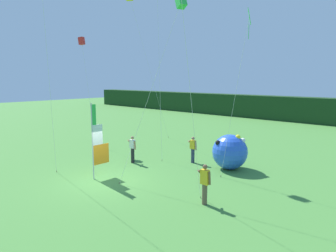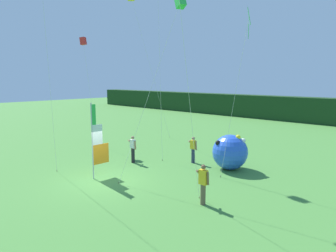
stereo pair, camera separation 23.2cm
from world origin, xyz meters
The scene contains 10 objects.
ground_plane centered at (0.00, 0.00, 0.00)m, with size 120.00×120.00×0.00m, color #478438.
distant_treeline centered at (0.00, 29.48, 1.52)m, with size 80.00×2.40×3.03m, color #193819.
banner_flag centered at (-0.73, 0.08, 1.93)m, with size 0.06×1.03×4.02m.
person_near_banner centered at (5.48, 1.12, 0.92)m, with size 0.55×0.48×1.73m.
person_mid_field centered at (1.12, 5.84, 0.89)m, with size 0.55×0.48×1.66m.
person_far_left centered at (-1.64, 3.26, 0.91)m, with size 0.55×0.48×1.70m.
inflatable_balloon centered at (3.54, 6.24, 1.03)m, with size 2.05×2.05×2.09m.
kite_green_box_0 centered at (2.90, 2.49, 8.73)m, with size 2.40×2.59×9.15m.
kite_red_box_5 centered at (-8.96, 4.47, 8.10)m, with size 1.29×0.57×8.47m.
kite_green_diamond_6 centered at (4.98, 5.09, 7.64)m, with size 1.29×0.75×8.61m.
Camera 1 is at (12.65, -8.84, 5.23)m, focal length 32.51 mm.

